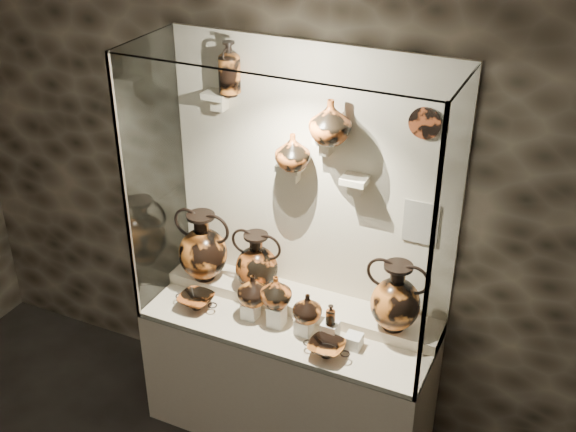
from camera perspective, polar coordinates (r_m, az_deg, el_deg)
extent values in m
cube|color=black|center=(4.07, 1.95, 2.80)|extent=(5.00, 0.02, 3.20)
cube|color=beige|center=(4.50, 0.04, -12.72)|extent=(1.70, 0.60, 0.80)
cube|color=beige|center=(4.24, 0.04, -8.53)|extent=(1.68, 0.58, 0.03)
cube|color=beige|center=(4.34, 1.03, -6.89)|extent=(1.70, 0.25, 0.10)
cube|color=beige|center=(4.07, 1.93, 2.77)|extent=(1.70, 0.03, 1.60)
cube|color=white|center=(3.58, -1.96, -1.14)|extent=(1.70, 0.01, 1.60)
cube|color=white|center=(4.20, -10.49, 3.17)|extent=(0.01, 0.60, 1.60)
cube|color=white|center=(3.58, 12.41, -1.84)|extent=(0.01, 0.60, 1.60)
cube|color=white|center=(3.51, 0.05, 12.43)|extent=(1.70, 0.60, 0.01)
cube|color=gray|center=(3.99, -12.75, 1.49)|extent=(0.02, 0.02, 1.60)
cube|color=gray|center=(3.34, 11.10, -4.14)|extent=(0.02, 0.02, 1.60)
cube|color=silver|center=(4.24, -2.96, -7.43)|extent=(0.09, 0.09, 0.10)
cube|color=silver|center=(4.17, -0.88, -7.86)|extent=(0.09, 0.09, 0.13)
cube|color=silver|center=(4.13, 1.27, -8.68)|extent=(0.09, 0.09, 0.09)
cube|color=silver|center=(4.07, 3.36, -9.08)|extent=(0.09, 0.09, 0.12)
cube|color=silver|center=(4.04, 5.22, -9.80)|extent=(0.09, 0.09, 0.08)
cube|color=beige|center=(4.06, -5.64, 9.50)|extent=(0.14, 0.12, 0.04)
cube|color=beige|center=(4.00, 0.20, 3.90)|extent=(0.14, 0.12, 0.04)
cube|color=beige|center=(3.84, 2.93, 6.06)|extent=(0.10, 0.12, 0.04)
cube|color=beige|center=(3.87, 5.32, 2.87)|extent=(0.14, 0.12, 0.04)
imported|color=#C56825|center=(4.15, -2.77, -5.84)|extent=(0.22, 0.22, 0.19)
imported|color=#A24C1C|center=(4.09, -0.94, -5.94)|extent=(0.19, 0.19, 0.19)
imported|color=#C56825|center=(4.04, 1.55, -7.25)|extent=(0.20, 0.20, 0.17)
imported|color=#A24C1C|center=(3.90, 0.39, 5.12)|extent=(0.25, 0.25, 0.20)
imported|color=#A24C1C|center=(3.72, 3.37, 7.49)|extent=(0.25, 0.25, 0.23)
cylinder|color=#9D421F|center=(3.68, 10.77, 7.22)|extent=(0.17, 0.02, 0.17)
cube|color=beige|center=(3.92, 10.41, -0.50)|extent=(0.19, 0.01, 0.25)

